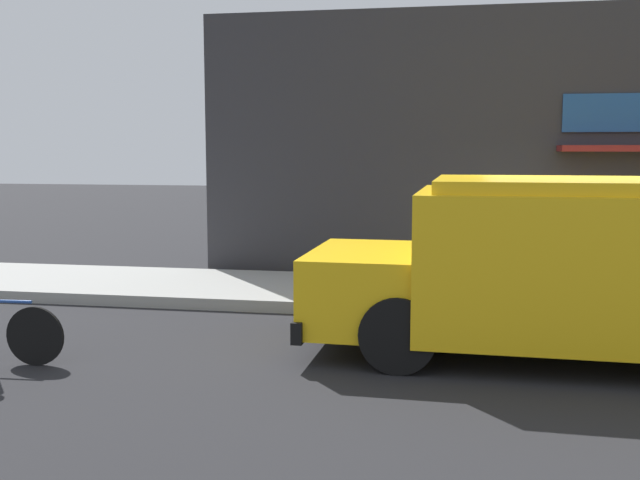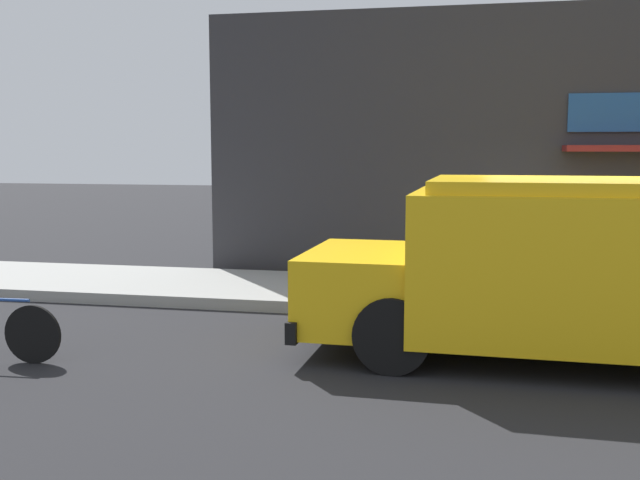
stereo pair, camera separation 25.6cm
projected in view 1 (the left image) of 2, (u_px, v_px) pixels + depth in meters
The scene contains 4 objects.
ground_plane at pixel (577, 326), 9.97m from camera, with size 70.00×70.00×0.00m, color #232326.
sidewalk at pixel (564, 300), 11.22m from camera, with size 28.00×2.59×0.18m.
storefront at pixel (559, 147), 12.55m from camera, with size 12.27×0.88×4.72m.
school_bus at pixel (597, 265), 8.26m from camera, with size 5.93×2.78×2.02m.
Camera 1 is at (-1.60, -10.21, 2.35)m, focal length 42.00 mm.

